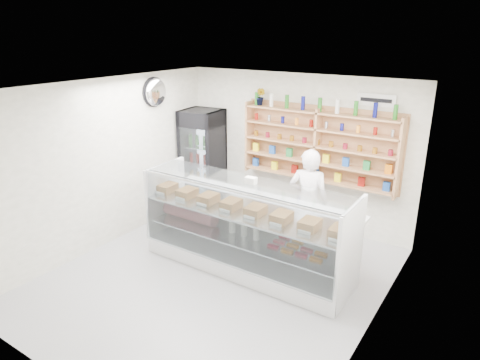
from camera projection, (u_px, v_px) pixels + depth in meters
The scene contains 8 objects.
room at pixel (215, 190), 5.93m from camera, with size 5.00×5.00×5.00m.
display_counter at pixel (247, 245), 6.57m from camera, with size 3.28×0.98×1.43m.
shop_worker at pixel (308, 201), 6.93m from camera, with size 0.64×0.42×1.76m, color white.
drinks_cooler at pixel (203, 160), 8.66m from camera, with size 0.80×0.79×2.03m.
wall_shelving at pixel (317, 146), 7.45m from camera, with size 2.84×0.28×1.33m.
potted_plant at pixel (261, 97), 7.81m from camera, with size 0.18×0.14×0.32m, color #1E6626.
security_mirror at pixel (156, 92), 7.66m from camera, with size 0.15×0.50×0.50m, color silver.
wall_sign at pixel (376, 100), 6.81m from camera, with size 0.62×0.03×0.20m, color white.
Camera 1 is at (3.35, -4.44, 3.51)m, focal length 32.00 mm.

